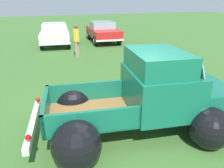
# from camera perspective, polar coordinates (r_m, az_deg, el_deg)

# --- Properties ---
(ground_plane) EXTENTS (80.00, 80.00, 0.00)m
(ground_plane) POSITION_cam_1_polar(r_m,az_deg,el_deg) (5.35, 5.18, -11.94)
(ground_plane) COLOR #3D6B2D
(vintage_pickup_truck) EXTENTS (4.86, 3.33, 1.96)m
(vintage_pickup_truck) POSITION_cam_1_polar(r_m,az_deg,el_deg) (5.09, 9.67, -4.22)
(vintage_pickup_truck) COLOR black
(vintage_pickup_truck) RESTS_ON ground
(show_car_0) EXTENTS (2.45, 4.63, 1.43)m
(show_car_0) POSITION_cam_1_polar(r_m,az_deg,el_deg) (15.54, -15.07, 13.05)
(show_car_0) COLOR black
(show_car_0) RESTS_ON ground
(show_car_1) EXTENTS (2.26, 4.33, 1.43)m
(show_car_1) POSITION_cam_1_polar(r_m,az_deg,el_deg) (16.11, -2.52, 14.03)
(show_car_1) COLOR black
(show_car_1) RESTS_ON ground
(spectator_0) EXTENTS (0.48, 0.48, 1.76)m
(spectator_0) POSITION_cam_1_polar(r_m,az_deg,el_deg) (11.72, -9.48, 11.95)
(spectator_0) COLOR gray
(spectator_0) RESTS_ON ground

